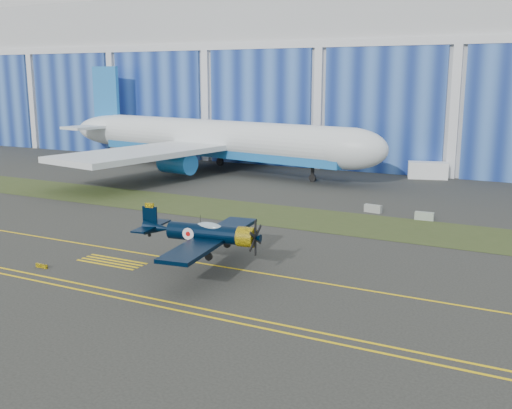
% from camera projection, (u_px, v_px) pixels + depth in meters
% --- Properties ---
extents(ground, '(260.00, 260.00, 0.00)m').
position_uv_depth(ground, '(347.00, 265.00, 49.43)').
color(ground, '#333430').
rests_on(ground, ground).
extents(grass_median, '(260.00, 10.00, 0.02)m').
position_uv_depth(grass_median, '(391.00, 228.00, 61.62)').
color(grass_median, '#475128').
rests_on(grass_median, ground).
extents(hangar, '(220.00, 45.70, 30.00)m').
position_uv_depth(hangar, '(477.00, 79.00, 108.82)').
color(hangar, silver).
rests_on(hangar, ground).
extents(taxiway_centreline, '(200.00, 0.20, 0.02)m').
position_uv_depth(taxiway_centreline, '(326.00, 284.00, 45.08)').
color(taxiway_centreline, yellow).
rests_on(taxiway_centreline, ground).
extents(edge_line_near, '(80.00, 0.20, 0.02)m').
position_uv_depth(edge_line_near, '(271.00, 330.00, 36.80)').
color(edge_line_near, yellow).
rests_on(edge_line_near, ground).
extents(edge_line_far, '(80.00, 0.20, 0.02)m').
position_uv_depth(edge_line_far, '(278.00, 324.00, 37.67)').
color(edge_line_far, yellow).
rests_on(edge_line_far, ground).
extents(hold_short_ladder, '(6.00, 2.40, 0.02)m').
position_uv_depth(hold_short_ladder, '(112.00, 262.00, 50.40)').
color(hold_short_ladder, yellow).
rests_on(hold_short_ladder, ground).
extents(guard_board_left, '(1.20, 0.15, 0.35)m').
position_uv_depth(guard_board_left, '(42.00, 266.00, 48.75)').
color(guard_board_left, yellow).
rests_on(guard_board_left, ground).
extents(warbird, '(13.07, 15.13, 4.10)m').
position_uv_depth(warbird, '(204.00, 233.00, 47.36)').
color(warbird, black).
rests_on(warbird, ground).
extents(jetliner, '(76.91, 68.48, 23.74)m').
position_uv_depth(jetliner, '(215.00, 98.00, 97.68)').
color(jetliner, white).
rests_on(jetliner, ground).
extents(shipping_container, '(6.26, 3.80, 2.54)m').
position_uv_depth(shipping_container, '(428.00, 170.00, 91.64)').
color(shipping_container, white).
rests_on(shipping_container, ground).
extents(cart, '(2.34, 1.56, 1.32)m').
position_uv_depth(cart, '(126.00, 157.00, 112.22)').
color(cart, silver).
rests_on(cart, ground).
extents(barrier_a, '(2.06, 0.86, 0.90)m').
position_uv_depth(barrier_a, '(373.00, 209.00, 68.74)').
color(barrier_a, gray).
rests_on(barrier_a, ground).
extents(barrier_b, '(2.03, 0.72, 0.90)m').
position_uv_depth(barrier_b, '(424.00, 216.00, 65.01)').
color(barrier_b, '#919F91').
rests_on(barrier_b, ground).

